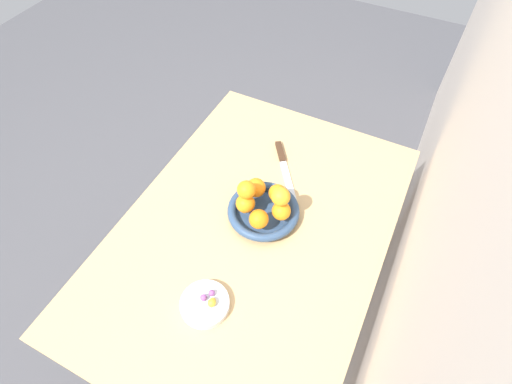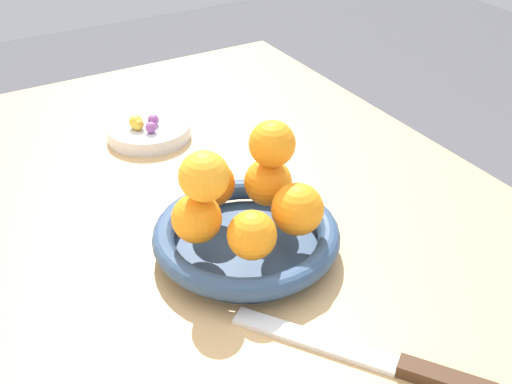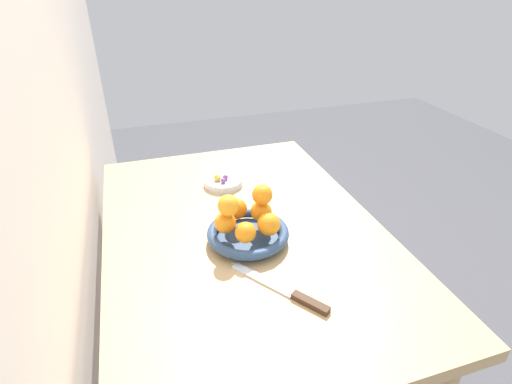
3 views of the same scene
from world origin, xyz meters
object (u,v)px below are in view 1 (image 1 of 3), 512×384
orange_5 (246,190)px  candy_ball_0 (213,301)px  fruit_bowl (263,211)px  orange_6 (281,197)px  orange_1 (281,211)px  knife (284,165)px  candy_ball_3 (203,298)px  orange_0 (259,218)px  candy_dish (205,304)px  orange_2 (277,193)px  candy_ball_2 (211,293)px  orange_3 (256,188)px  dining_table (253,245)px  orange_4 (245,203)px  candy_ball_1 (212,303)px

orange_5 → candy_ball_0: orange_5 is taller
fruit_bowl → orange_6: bearing=92.5°
orange_1 → knife: 0.24m
orange_1 → candy_ball_3: orange_1 is taller
orange_0 → orange_5: 0.09m
candy_dish → orange_5: bearing=-173.6°
orange_6 → orange_2: bearing=-148.5°
fruit_bowl → candy_dish: 0.33m
orange_6 → knife: bearing=-159.9°
candy_ball_0 → candy_ball_3: size_ratio=1.01×
orange_1 → orange_2: orange_1 is taller
fruit_bowl → candy_ball_2: same height
orange_3 → orange_5: orange_5 is taller
orange_1 → orange_5: 0.12m
dining_table → orange_4: bearing=-128.2°
orange_6 → dining_table: bearing=-42.1°
candy_ball_1 → candy_ball_3: (-0.00, -0.03, -0.00)m
candy_dish → candy_ball_3: bearing=-138.5°
candy_ball_0 → orange_6: bearing=172.4°
orange_1 → orange_5: bearing=-81.9°
orange_0 → candy_ball_2: 0.25m
candy_ball_2 → candy_ball_3: size_ratio=0.96×
orange_4 → orange_0: bearing=63.7°
knife → candy_ball_1: bearing=3.8°
orange_6 → candy_ball_3: size_ratio=3.08×
fruit_bowl → candy_dish: size_ratio=1.69×
fruit_bowl → candy_ball_2: 0.30m
orange_0 → orange_4: size_ratio=0.99×
fruit_bowl → orange_5: bearing=-66.5°
candy_dish → orange_2: (-0.38, 0.03, 0.06)m
orange_6 → candy_ball_3: orange_6 is taller
orange_1 → candy_ball_2: bearing=-12.5°
candy_dish → orange_2: 0.38m
orange_6 → orange_1: bearing=48.4°
orange_0 → orange_1: (-0.05, 0.05, -0.00)m
orange_3 → knife: orange_3 is taller
fruit_bowl → orange_2: 0.07m
fruit_bowl → orange_5: orange_5 is taller
orange_5 → candy_ball_2: bearing=8.1°
candy_dish → orange_1: orange_1 is taller
candy_dish → orange_3: size_ratio=2.17×
candy_ball_3 → candy_ball_2: bearing=151.1°
dining_table → candy_ball_1: bearing=3.1°
orange_3 → orange_5: 0.08m
orange_1 → dining_table: bearing=-49.5°
orange_2 → candy_ball_2: 0.35m
orange_3 → candy_ball_2: size_ratio=3.47×
orange_5 → orange_0: bearing=57.9°
fruit_bowl → knife: size_ratio=0.98×
candy_ball_2 → candy_ball_0: bearing=38.6°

